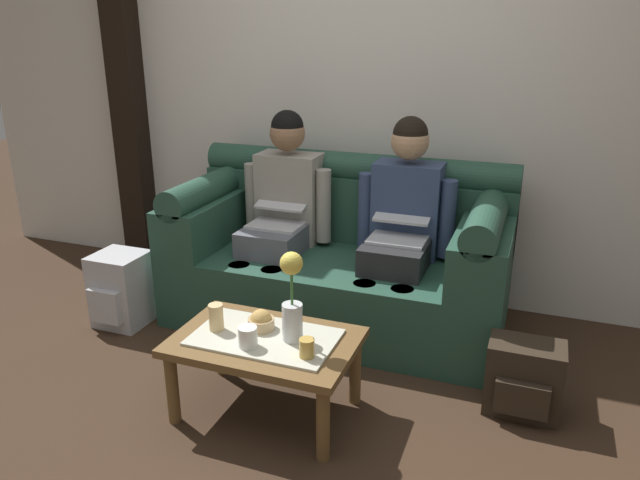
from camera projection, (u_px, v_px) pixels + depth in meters
name	position (u px, v px, depth m)	size (l,w,h in m)	color
ground_plane	(254.00, 428.00, 2.64)	(14.00, 14.00, 0.00)	#382619
back_wall_patterned	(370.00, 66.00, 3.66)	(6.00, 0.12, 2.90)	silver
timber_pillar	(126.00, 62.00, 4.12)	(0.20, 0.20, 2.90)	black
couch	(340.00, 259.00, 3.55)	(1.93, 0.88, 0.96)	#234738
person_left	(282.00, 207.00, 3.57)	(0.56, 0.67, 1.22)	#595B66
person_right	(402.00, 220.00, 3.33)	(0.56, 0.67, 1.22)	#232326
coffee_table	(265.00, 349.00, 2.66)	(0.81, 0.53, 0.39)	brown
flower_vase	(292.00, 298.00, 2.54)	(0.10, 0.10, 0.41)	silver
snack_bowl	(261.00, 321.00, 2.69)	(0.12, 0.12, 0.10)	tan
cup_near_left	(307.00, 348.00, 2.46)	(0.06, 0.06, 0.08)	gold
cup_near_right	(248.00, 337.00, 2.54)	(0.08, 0.08, 0.09)	white
cup_far_center	(216.00, 317.00, 2.67)	(0.07, 0.07, 0.12)	#DBB77A
backpack_left	(121.00, 290.00, 3.52)	(0.29, 0.32, 0.43)	#B7B7BC
backpack_right	(524.00, 379.00, 2.71)	(0.33, 0.25, 0.34)	#2D2319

